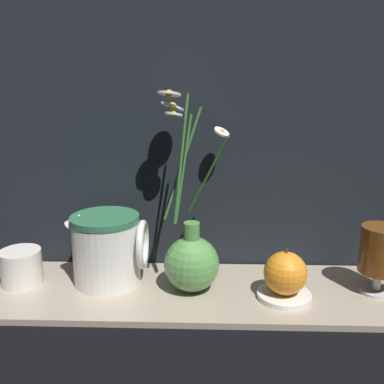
{
  "coord_description": "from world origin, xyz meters",
  "views": [
    {
      "loc": [
        0.03,
        -0.76,
        0.41
      ],
      "look_at": [
        0.0,
        0.0,
        0.21
      ],
      "focal_mm": 40.0,
      "sensor_mm": 36.0,
      "label": 1
    }
  ],
  "objects_px": {
    "tea_glass": "(380,251)",
    "ceramic_pitcher": "(108,246)",
    "yellow_mug": "(20,267)",
    "vase_with_flowers": "(192,257)",
    "orange_fruit": "(285,273)"
  },
  "relations": [
    {
      "from": "orange_fruit",
      "to": "tea_glass",
      "type": "bearing_deg",
      "value": 9.53
    },
    {
      "from": "ceramic_pitcher",
      "to": "yellow_mug",
      "type": "bearing_deg",
      "value": -175.59
    },
    {
      "from": "orange_fruit",
      "to": "vase_with_flowers",
      "type": "bearing_deg",
      "value": 169.25
    },
    {
      "from": "tea_glass",
      "to": "ceramic_pitcher",
      "type": "bearing_deg",
      "value": 177.12
    },
    {
      "from": "vase_with_flowers",
      "to": "tea_glass",
      "type": "height_order",
      "value": "vase_with_flowers"
    },
    {
      "from": "yellow_mug",
      "to": "ceramic_pitcher",
      "type": "xyz_separation_m",
      "value": [
        0.18,
        0.01,
        0.04
      ]
    },
    {
      "from": "tea_glass",
      "to": "orange_fruit",
      "type": "distance_m",
      "value": 0.19
    },
    {
      "from": "vase_with_flowers",
      "to": "orange_fruit",
      "type": "relative_size",
      "value": 4.29
    },
    {
      "from": "yellow_mug",
      "to": "orange_fruit",
      "type": "xyz_separation_m",
      "value": [
        0.52,
        -0.04,
        0.02
      ]
    },
    {
      "from": "vase_with_flowers",
      "to": "ceramic_pitcher",
      "type": "relative_size",
      "value": 2.38
    },
    {
      "from": "yellow_mug",
      "to": "ceramic_pitcher",
      "type": "bearing_deg",
      "value": 4.41
    },
    {
      "from": "yellow_mug",
      "to": "orange_fruit",
      "type": "relative_size",
      "value": 1.02
    },
    {
      "from": "vase_with_flowers",
      "to": "orange_fruit",
      "type": "distance_m",
      "value": 0.18
    },
    {
      "from": "vase_with_flowers",
      "to": "ceramic_pitcher",
      "type": "distance_m",
      "value": 0.17
    },
    {
      "from": "ceramic_pitcher",
      "to": "orange_fruit",
      "type": "height_order",
      "value": "ceramic_pitcher"
    }
  ]
}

